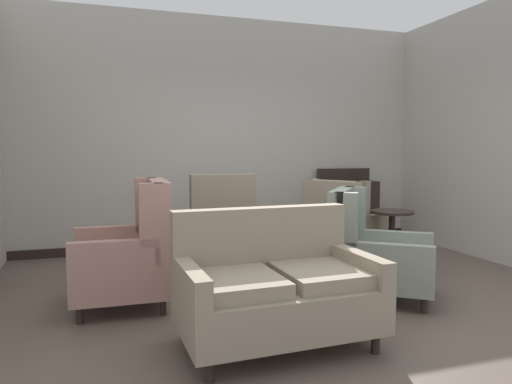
{
  "coord_description": "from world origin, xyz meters",
  "views": [
    {
      "loc": [
        -1.68,
        -3.84,
        1.39
      ],
      "look_at": [
        -0.12,
        0.97,
        0.93
      ],
      "focal_mm": 32.81,
      "sensor_mm": 36.0,
      "label": 1
    }
  ],
  "objects": [
    {
      "name": "sideboard",
      "position": [
        1.77,
        2.36,
        0.52
      ],
      "size": [
        0.88,
        0.34,
        1.11
      ],
      "color": "black",
      "rests_on": "ground"
    },
    {
      "name": "ground",
      "position": [
        0.0,
        0.0,
        0.0
      ],
      "size": [
        8.18,
        8.18,
        0.0
      ],
      "primitive_type": "plane",
      "color": "brown"
    },
    {
      "name": "armchair_near_sideboard",
      "position": [
        0.98,
        1.06,
        0.44
      ],
      "size": [
        1.08,
        1.07,
        1.04
      ],
      "rotation": [
        0.0,
        0.0,
        2.18
      ],
      "color": "gray",
      "rests_on": "ground"
    },
    {
      "name": "wall_back",
      "position": [
        0.0,
        2.65,
        1.61
      ],
      "size": [
        6.0,
        0.08,
        3.23
      ],
      "primitive_type": "cube",
      "color": "#BCB7AD",
      "rests_on": "ground"
    },
    {
      "name": "coffee_table",
      "position": [
        -0.21,
        0.41,
        0.38
      ],
      "size": [
        0.89,
        0.89,
        0.46
      ],
      "color": "black",
      "rests_on": "ground"
    },
    {
      "name": "settee",
      "position": [
        -0.55,
        -0.8,
        0.4
      ],
      "size": [
        1.4,
        0.87,
        0.95
      ],
      "rotation": [
        0.0,
        0.0,
        0.04
      ],
      "color": "gray",
      "rests_on": "ground"
    },
    {
      "name": "wall_right",
      "position": [
        2.92,
        0.8,
        1.61
      ],
      "size": [
        0.08,
        3.72,
        3.23
      ],
      "primitive_type": "cube",
      "color": "#BCB7AD",
      "rests_on": "ground"
    },
    {
      "name": "armchair_back_corner",
      "position": [
        -0.37,
        1.64,
        0.46
      ],
      "size": [
        0.8,
        0.85,
        1.1
      ],
      "rotation": [
        0.0,
        0.0,
        3.07
      ],
      "color": "gray",
      "rests_on": "ground"
    },
    {
      "name": "porcelain_vase",
      "position": [
        -0.19,
        0.45,
        0.62
      ],
      "size": [
        0.17,
        0.17,
        0.35
      ],
      "color": "#384C93",
      "rests_on": "coffee_table"
    },
    {
      "name": "armchair_beside_settee",
      "position": [
        -1.48,
        0.39,
        0.46
      ],
      "size": [
        0.83,
        0.86,
        1.12
      ],
      "rotation": [
        0.0,
        0.0,
        4.69
      ],
      "color": "tan",
      "rests_on": "ground"
    },
    {
      "name": "baseboard_back",
      "position": [
        0.0,
        2.6,
        0.06
      ],
      "size": [
        5.84,
        0.03,
        0.12
      ],
      "primitive_type": "cube",
      "color": "black",
      "rests_on": "ground"
    },
    {
      "name": "armchair_near_window",
      "position": [
        0.68,
        -0.07,
        0.42
      ],
      "size": [
        1.18,
        1.15,
        1.02
      ],
      "rotation": [
        0.0,
        0.0,
        7.21
      ],
      "color": "gray",
      "rests_on": "ground"
    },
    {
      "name": "side_table",
      "position": [
        1.38,
        0.65,
        0.42
      ],
      "size": [
        0.48,
        0.48,
        0.71
      ],
      "color": "black",
      "rests_on": "ground"
    }
  ]
}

